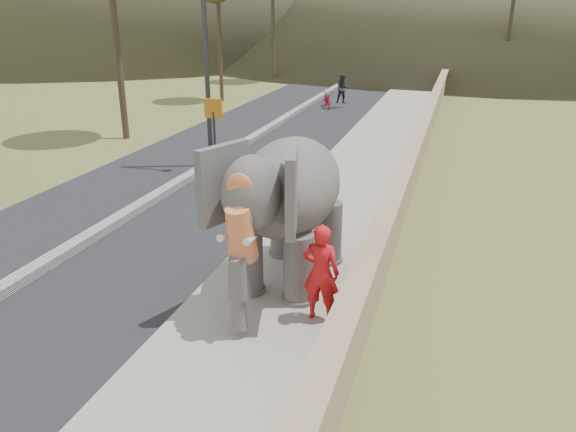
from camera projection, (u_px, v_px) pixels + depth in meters
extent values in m
cube|color=black|center=(186.00, 182.00, 17.25)|extent=(7.00, 120.00, 0.03)
cube|color=black|center=(185.00, 179.00, 17.22)|extent=(0.35, 120.00, 0.22)
cube|color=#9E9687|center=(345.00, 195.00, 15.86)|extent=(3.00, 120.00, 0.15)
cube|color=tan|center=(406.00, 184.00, 15.24)|extent=(0.30, 120.00, 1.10)
cylinder|color=#323136|center=(205.00, 43.00, 17.56)|extent=(0.16, 0.16, 8.00)
cylinder|color=#2D2D33|center=(215.00, 143.00, 17.83)|extent=(0.08, 0.08, 2.00)
cube|color=#C27312|center=(213.00, 108.00, 17.44)|extent=(0.60, 0.05, 0.60)
imported|color=red|center=(321.00, 273.00, 9.22)|extent=(0.62, 0.41, 1.70)
imported|color=maroon|center=(327.00, 99.00, 29.57)|extent=(1.24, 1.89, 0.94)
imported|color=black|center=(343.00, 89.00, 29.16)|extent=(0.90, 0.81, 1.52)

